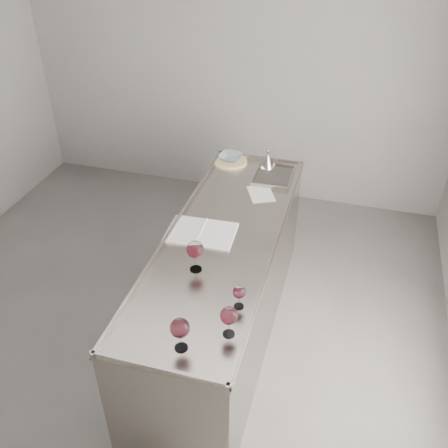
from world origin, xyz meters
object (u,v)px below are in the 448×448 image
(wine_glass_right, at_px, (229,316))
(ceramic_bowl, at_px, (231,157))
(counter, at_px, (223,287))
(notebook, at_px, (201,232))
(wine_glass_left, at_px, (195,250))
(wine_glass_small, at_px, (239,293))
(wine_funnel, at_px, (267,161))
(wine_glass_middle, at_px, (180,329))

(wine_glass_right, distance_m, ceramic_bowl, 2.00)
(counter, xyz_separation_m, notebook, (-0.16, -0.00, 0.47))
(counter, bearing_deg, wine_glass_right, -72.15)
(wine_glass_left, bearing_deg, wine_glass_small, -35.71)
(notebook, bearing_deg, wine_funnel, 74.71)
(wine_glass_small, height_order, notebook, wine_glass_small)
(wine_glass_right, height_order, wine_funnel, same)
(notebook, distance_m, ceramic_bowl, 1.08)
(notebook, height_order, wine_funnel, wine_funnel)
(wine_glass_left, relative_size, wine_glass_small, 1.41)
(wine_glass_small, distance_m, notebook, 0.77)
(wine_glass_left, height_order, wine_glass_small, wine_glass_left)
(counter, height_order, ceramic_bowl, ceramic_bowl)
(ceramic_bowl, bearing_deg, wine_glass_small, -73.30)
(ceramic_bowl, relative_size, wine_funnel, 1.04)
(wine_glass_right, bearing_deg, ceramic_bowl, 104.88)
(wine_glass_middle, relative_size, notebook, 0.42)
(ceramic_bowl, bearing_deg, counter, -77.53)
(wine_glass_middle, xyz_separation_m, notebook, (-0.22, 1.01, -0.14))
(counter, distance_m, wine_funnel, 1.20)
(wine_glass_left, xyz_separation_m, wine_glass_right, (0.35, -0.47, -0.02))
(counter, height_order, wine_glass_right, wine_glass_right)
(wine_glass_small, relative_size, ceramic_bowl, 0.77)
(wine_glass_left, xyz_separation_m, notebook, (-0.09, 0.38, -0.15))
(wine_funnel, bearing_deg, wine_glass_right, -84.41)
(notebook, bearing_deg, counter, -1.61)
(notebook, bearing_deg, wine_glass_right, -65.28)
(counter, distance_m, notebook, 0.50)
(wine_glass_left, relative_size, ceramic_bowl, 1.09)
(counter, height_order, wine_glass_small, wine_glass_small)
(wine_glass_middle, distance_m, wine_glass_small, 0.44)
(wine_glass_middle, distance_m, ceramic_bowl, 2.12)
(wine_glass_middle, xyz_separation_m, ceramic_bowl, (-0.30, 2.10, -0.10))
(wine_glass_middle, relative_size, wine_glass_small, 1.34)
(wine_glass_small, bearing_deg, ceramic_bowl, 106.70)
(notebook, xyz_separation_m, wine_funnel, (0.25, 1.08, 0.05))
(notebook, bearing_deg, wine_glass_middle, -80.24)
(counter, relative_size, wine_glass_middle, 11.75)
(counter, relative_size, notebook, 4.96)
(wine_glass_middle, bearing_deg, wine_funnel, 89.23)
(wine_glass_middle, bearing_deg, wine_glass_left, 101.56)
(counter, relative_size, wine_funnel, 12.65)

